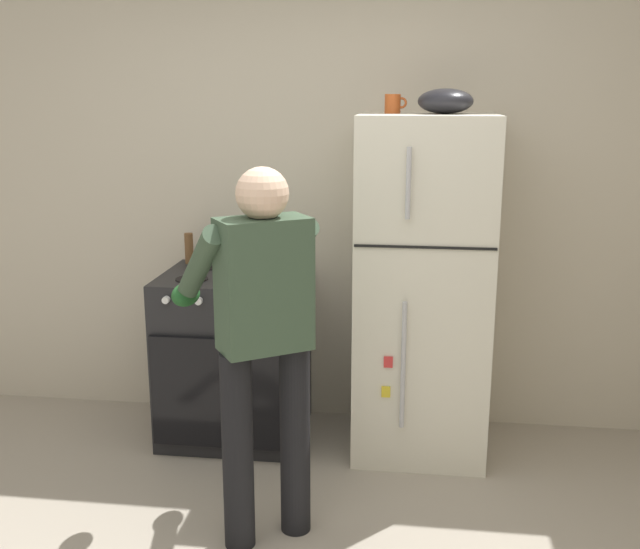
# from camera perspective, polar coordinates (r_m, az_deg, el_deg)

# --- Properties ---
(kitchen_wall_back) EXTENTS (6.00, 0.10, 2.70)m
(kitchen_wall_back) POSITION_cam_1_polar(r_m,az_deg,el_deg) (4.23, 1.04, 6.63)
(kitchen_wall_back) COLOR beige
(kitchen_wall_back) RESTS_ON ground
(refrigerator) EXTENTS (0.68, 0.72, 1.77)m
(refrigerator) POSITION_cam_1_polar(r_m,az_deg,el_deg) (3.92, 7.88, -0.98)
(refrigerator) COLOR silver
(refrigerator) RESTS_ON ground
(stove_range) EXTENTS (0.76, 0.67, 0.93)m
(stove_range) POSITION_cam_1_polar(r_m,az_deg,el_deg) (4.15, -6.58, -6.25)
(stove_range) COLOR black
(stove_range) RESTS_ON ground
(person_cook) EXTENTS (0.69, 0.75, 1.60)m
(person_cook) POSITION_cam_1_polar(r_m,az_deg,el_deg) (3.06, -4.55, -3.69)
(person_cook) COLOR black
(person_cook) RESTS_ON ground
(red_pot) EXTENTS (0.33, 0.23, 0.11)m
(red_pot) POSITION_cam_1_polar(r_m,az_deg,el_deg) (3.93, -4.66, 0.64)
(red_pot) COLOR #236638
(red_pot) RESTS_ON stove_range
(coffee_mug) EXTENTS (0.11, 0.08, 0.10)m
(coffee_mug) POSITION_cam_1_polar(r_m,az_deg,el_deg) (3.84, 5.63, 12.90)
(coffee_mug) COLOR #B24C1E
(coffee_mug) RESTS_ON refrigerator
(pepper_mill) EXTENTS (0.05, 0.05, 0.17)m
(pepper_mill) POSITION_cam_1_polar(r_m,az_deg,el_deg) (4.28, -10.01, 1.99)
(pepper_mill) COLOR brown
(pepper_mill) RESTS_ON stove_range
(mixing_bowl) EXTENTS (0.27, 0.27, 0.12)m
(mixing_bowl) POSITION_cam_1_polar(r_m,az_deg,el_deg) (3.79, 9.60, 12.97)
(mixing_bowl) COLOR black
(mixing_bowl) RESTS_ON refrigerator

